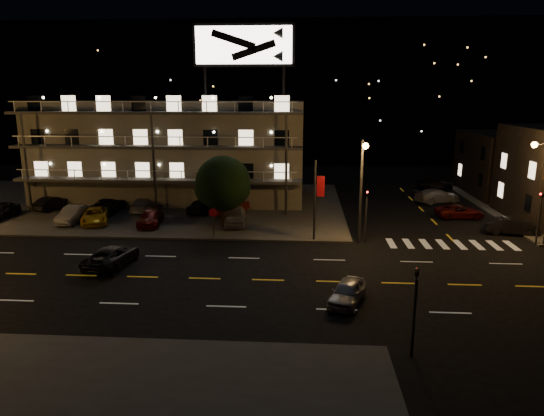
# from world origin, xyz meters

# --- Properties ---
(ground) EXTENTS (140.00, 140.00, 0.00)m
(ground) POSITION_xyz_m (0.00, 0.00, 0.00)
(ground) COLOR black
(ground) RESTS_ON ground
(curb_nw) EXTENTS (44.00, 24.00, 0.15)m
(curb_nw) POSITION_xyz_m (-14.00, 20.00, 0.07)
(curb_nw) COLOR #3E3E3B
(curb_nw) RESTS_ON ground
(motel) EXTENTS (28.00, 13.80, 18.10)m
(motel) POSITION_xyz_m (-9.94, 23.88, 5.34)
(motel) COLOR gray
(motel) RESTS_ON ground
(side_bldg_back) EXTENTS (14.06, 12.00, 7.00)m
(side_bldg_back) POSITION_xyz_m (29.99, 28.00, 3.50)
(side_bldg_back) COLOR black
(side_bldg_back) RESTS_ON ground
(hill_backdrop) EXTENTS (120.00, 25.00, 24.00)m
(hill_backdrop) POSITION_xyz_m (-5.94, 68.78, 11.55)
(hill_backdrop) COLOR black
(hill_backdrop) RESTS_ON ground
(streetlight_nc) EXTENTS (0.44, 1.92, 8.00)m
(streetlight_nc) POSITION_xyz_m (8.50, 7.94, 4.96)
(streetlight_nc) COLOR #2D2D30
(streetlight_nc) RESTS_ON ground
(signal_nw) EXTENTS (0.20, 0.27, 4.60)m
(signal_nw) POSITION_xyz_m (9.00, 8.50, 2.57)
(signal_nw) COLOR #2D2D30
(signal_nw) RESTS_ON ground
(signal_sw) EXTENTS (0.20, 0.27, 4.60)m
(signal_sw) POSITION_xyz_m (9.00, -8.50, 2.57)
(signal_sw) COLOR #2D2D30
(signal_sw) RESTS_ON ground
(signal_ne) EXTENTS (0.27, 0.20, 4.60)m
(signal_ne) POSITION_xyz_m (22.00, 8.50, 2.57)
(signal_ne) COLOR #2D2D30
(signal_ne) RESTS_ON ground
(banner_north) EXTENTS (0.83, 0.16, 6.40)m
(banner_north) POSITION_xyz_m (5.09, 8.40, 3.43)
(banner_north) COLOR #2D2D30
(banner_north) RESTS_ON ground
(stop_sign) EXTENTS (0.91, 0.11, 2.61)m
(stop_sign) POSITION_xyz_m (-3.00, 8.57, 1.71)
(stop_sign) COLOR #2D2D30
(stop_sign) RESTS_ON ground
(tree) EXTENTS (4.88, 4.70, 6.14)m
(tree) POSITION_xyz_m (-2.70, 11.60, 3.80)
(tree) COLOR black
(tree) RESTS_ON curb_nw
(lot_car_0) EXTENTS (1.81, 4.30, 1.45)m
(lot_car_0) POSITION_xyz_m (-23.48, 12.94, 0.88)
(lot_car_0) COLOR black
(lot_car_0) RESTS_ON curb_nw
(lot_car_1) EXTENTS (1.51, 4.33, 1.43)m
(lot_car_1) POSITION_xyz_m (-16.33, 12.25, 0.86)
(lot_car_1) COLOR #96979C
(lot_car_1) RESTS_ON curb_nw
(lot_car_2) EXTENTS (3.61, 5.16, 1.31)m
(lot_car_2) POSITION_xyz_m (-14.26, 12.13, 0.80)
(lot_car_2) COLOR gold
(lot_car_2) RESTS_ON curb_nw
(lot_car_3) EXTENTS (2.30, 4.60, 1.28)m
(lot_car_3) POSITION_xyz_m (-9.14, 11.79, 0.79)
(lot_car_3) COLOR #520D0B
(lot_car_3) RESTS_ON curb_nw
(lot_car_4) EXTENTS (2.25, 4.68, 1.54)m
(lot_car_4) POSITION_xyz_m (-1.80, 12.45, 0.92)
(lot_car_4) COLOR #96979C
(lot_car_4) RESTS_ON curb_nw
(lot_car_5) EXTENTS (2.43, 4.14, 1.29)m
(lot_car_5) POSITION_xyz_m (-20.65, 16.92, 0.80)
(lot_car_5) COLOR black
(lot_car_5) RESTS_ON curb_nw
(lot_car_6) EXTENTS (2.28, 4.89, 1.35)m
(lot_car_6) POSITION_xyz_m (-14.71, 16.10, 0.83)
(lot_car_6) COLOR black
(lot_car_6) RESTS_ON curb_nw
(lot_car_7) EXTENTS (2.34, 4.55, 1.26)m
(lot_car_7) POSITION_xyz_m (-11.54, 16.73, 0.78)
(lot_car_7) COLOR #96979C
(lot_car_7) RESTS_ON curb_nw
(lot_car_8) EXTENTS (2.99, 4.59, 1.45)m
(lot_car_8) POSITION_xyz_m (-5.38, 16.32, 0.88)
(lot_car_8) COLOR black
(lot_car_8) RESTS_ON curb_nw
(lot_car_9) EXTENTS (2.89, 4.77, 1.48)m
(lot_car_9) POSITION_xyz_m (-2.55, 16.09, 0.89)
(lot_car_9) COLOR #520D0B
(lot_car_9) RESTS_ON curb_nw
(side_car_0) EXTENTS (4.37, 2.11, 1.38)m
(side_car_0) POSITION_xyz_m (21.28, 11.36, 0.69)
(side_car_0) COLOR black
(side_car_0) RESTS_ON ground
(side_car_1) EXTENTS (4.57, 2.46, 1.22)m
(side_car_1) POSITION_xyz_m (18.73, 16.62, 0.61)
(side_car_1) COLOR #520D0B
(side_car_1) RESTS_ON ground
(side_car_2) EXTENTS (5.38, 3.82, 1.45)m
(side_car_2) POSITION_xyz_m (18.38, 23.24, 0.72)
(side_car_2) COLOR #96979C
(side_car_2) RESTS_ON ground
(side_car_3) EXTENTS (4.30, 1.88, 1.44)m
(side_car_3) POSITION_xyz_m (20.13, 30.90, 0.72)
(side_car_3) COLOR black
(side_car_3) RESTS_ON ground
(road_car_east) EXTENTS (2.67, 3.98, 1.26)m
(road_car_east) POSITION_xyz_m (6.63, -3.02, 0.63)
(road_car_east) COLOR #96979C
(road_car_east) RESTS_ON ground
(road_car_west) EXTENTS (2.85, 5.10, 1.35)m
(road_car_west) POSITION_xyz_m (-8.69, 1.91, 0.67)
(road_car_west) COLOR black
(road_car_west) RESTS_ON ground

